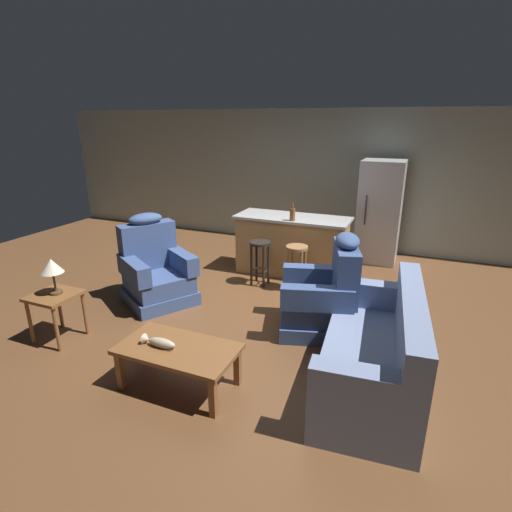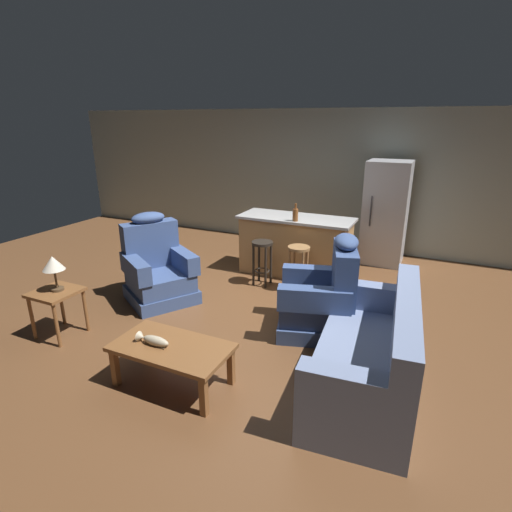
% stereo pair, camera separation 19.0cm
% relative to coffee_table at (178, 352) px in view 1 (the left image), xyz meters
% --- Properties ---
extents(ground_plane, '(12.00, 12.00, 0.00)m').
position_rel_coffee_table_xyz_m(ground_plane, '(0.05, 1.87, -0.36)').
color(ground_plane, brown).
extents(back_wall, '(12.00, 0.05, 2.60)m').
position_rel_coffee_table_xyz_m(back_wall, '(0.05, 5.00, 0.94)').
color(back_wall, '#939E93').
rests_on(back_wall, ground_plane).
extents(coffee_table, '(1.10, 0.60, 0.42)m').
position_rel_coffee_table_xyz_m(coffee_table, '(0.00, 0.00, 0.00)').
color(coffee_table, brown).
rests_on(coffee_table, ground_plane).
extents(fish_figurine, '(0.34, 0.10, 0.10)m').
position_rel_coffee_table_xyz_m(fish_figurine, '(-0.16, -0.06, 0.10)').
color(fish_figurine, '#4C3823').
rests_on(fish_figurine, coffee_table).
extents(couch, '(1.01, 1.97, 0.94)m').
position_rel_coffee_table_xyz_m(couch, '(1.69, 0.74, -0.02)').
color(couch, '#707FA3').
rests_on(couch, ground_plane).
extents(recliner_near_lamp, '(1.16, 1.16, 1.20)m').
position_rel_coffee_table_xyz_m(recliner_near_lamp, '(-1.35, 1.51, 0.06)').
color(recliner_near_lamp, '#384C7A').
rests_on(recliner_near_lamp, ground_plane).
extents(recliner_near_island, '(1.04, 1.04, 1.20)m').
position_rel_coffee_table_xyz_m(recliner_near_island, '(0.98, 1.60, 0.06)').
color(recliner_near_island, '#384C7A').
rests_on(recliner_near_island, ground_plane).
extents(end_table, '(0.48, 0.48, 0.56)m').
position_rel_coffee_table_xyz_m(end_table, '(-1.75, 0.20, 0.10)').
color(end_table, brown).
rests_on(end_table, ground_plane).
extents(table_lamp, '(0.24, 0.24, 0.41)m').
position_rel_coffee_table_xyz_m(table_lamp, '(-1.73, 0.22, 0.50)').
color(table_lamp, '#4C3823').
rests_on(table_lamp, end_table).
extents(kitchen_island, '(1.80, 0.70, 0.95)m').
position_rel_coffee_table_xyz_m(kitchen_island, '(0.05, 3.22, 0.11)').
color(kitchen_island, '#AD7F4C').
rests_on(kitchen_island, ground_plane).
extents(bar_stool_left, '(0.32, 0.32, 0.68)m').
position_rel_coffee_table_xyz_m(bar_stool_left, '(-0.25, 2.59, 0.11)').
color(bar_stool_left, black).
rests_on(bar_stool_left, ground_plane).
extents(bar_stool_right, '(0.32, 0.32, 0.68)m').
position_rel_coffee_table_xyz_m(bar_stool_right, '(0.33, 2.59, 0.11)').
color(bar_stool_right, olive).
rests_on(bar_stool_right, ground_plane).
extents(refrigerator, '(0.70, 0.69, 1.76)m').
position_rel_coffee_table_xyz_m(refrigerator, '(1.24, 4.42, 0.52)').
color(refrigerator, '#B7B7BC').
rests_on(refrigerator, ground_plane).
extents(bottle_tall_green, '(0.08, 0.08, 0.27)m').
position_rel_coffee_table_xyz_m(bottle_tall_green, '(0.12, 2.96, 0.69)').
color(bottle_tall_green, brown).
rests_on(bottle_tall_green, kitchen_island).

